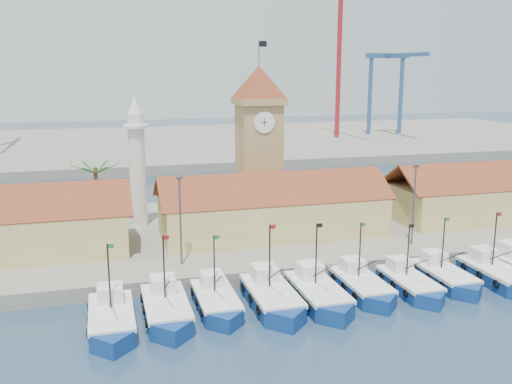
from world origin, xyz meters
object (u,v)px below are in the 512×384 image
object	(u,v)px
boat_0	(112,321)
clock_tower	(259,141)
minaret	(137,161)
boat_5	(363,287)

from	to	relation	value
boat_0	clock_tower	size ratio (longest dim) A/B	0.43
clock_tower	minaret	world-z (taller)	clock_tower
boat_0	minaret	size ratio (longest dim) A/B	0.60
clock_tower	minaret	bearing A→B (deg)	172.39
boat_0	clock_tower	xyz separation A→B (m)	(19.17, 24.17, 11.19)
boat_5	minaret	bearing A→B (deg)	127.11
boat_0	minaret	bearing A→B (deg)	80.95
boat_5	clock_tower	distance (m)	25.69
boat_5	minaret	size ratio (longest dim) A/B	0.58
boat_0	boat_5	distance (m)	22.98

